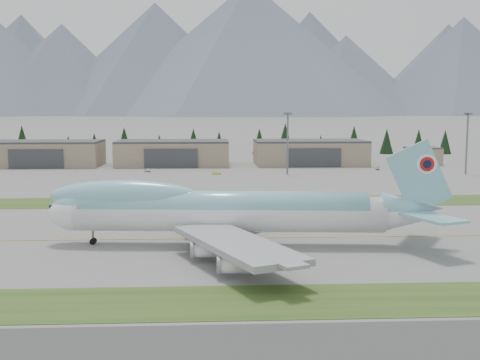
{
  "coord_description": "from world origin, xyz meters",
  "views": [
    {
      "loc": [
        0.8,
        -111.96,
        24.45
      ],
      "look_at": [
        7.91,
        26.38,
        8.0
      ],
      "focal_mm": 45.0,
      "sensor_mm": 36.0,
      "label": 1
    }
  ],
  "objects": [
    {
      "name": "ground",
      "position": [
        0.0,
        0.0,
        0.0
      ],
      "size": [
        7000.0,
        7000.0,
        0.0
      ],
      "primitive_type": "plane",
      "color": "slate",
      "rests_on": "ground"
    },
    {
      "name": "grass_strip_near",
      "position": [
        0.0,
        -38.0,
        0.0
      ],
      "size": [
        400.0,
        14.0,
        0.08
      ],
      "primitive_type": "cube",
      "color": "#294C1B",
      "rests_on": "ground"
    },
    {
      "name": "mountain_ridge_rear",
      "position": [
        114.21,
        2900.0,
        243.96
      ],
      "size": [
        4421.2,
        998.98,
        499.49
      ],
      "color": "#4A5563",
      "rests_on": "ground"
    },
    {
      "name": "service_vehicle_c",
      "position": [
        68.65,
        125.83,
        0.0
      ],
      "size": [
        2.66,
        4.34,
        1.17
      ],
      "primitive_type": "imported",
      "rotation": [
        0.0,
        0.0,
        -0.27
      ],
      "color": "#9C9DA1",
      "rests_on": "ground"
    },
    {
      "name": "grass_strip_far",
      "position": [
        0.0,
        45.0,
        0.0
      ],
      "size": [
        400.0,
        18.0,
        0.08
      ],
      "primitive_type": "cube",
      "color": "#294C1B",
      "rests_on": "ground"
    },
    {
      "name": "mountain_ridge_front",
      "position": [
        -3.78,
        2229.2,
        231.21
      ],
      "size": [
        4328.02,
        1279.95,
        511.75
      ],
      "color": "#4A5563",
      "rests_on": "ground"
    },
    {
      "name": "hangar_left",
      "position": [
        -70.0,
        149.9,
        5.39
      ],
      "size": [
        48.0,
        26.6,
        10.8
      ],
      "color": "gray",
      "rests_on": "ground"
    },
    {
      "name": "service_vehicle_a",
      "position": [
        -23.22,
        122.33,
        0.0
      ],
      "size": [
        2.97,
        3.96,
        1.26
      ],
      "primitive_type": "imported",
      "rotation": [
        0.0,
        0.0,
        0.46
      ],
      "color": "silver",
      "rests_on": "ground"
    },
    {
      "name": "service_vehicle_b",
      "position": [
        3.48,
        112.16,
        0.0
      ],
      "size": [
        3.87,
        1.92,
        1.22
      ],
      "primitive_type": "imported",
      "rotation": [
        0.0,
        0.0,
        1.4
      ],
      "color": "#D7E83A",
      "rests_on": "ground"
    },
    {
      "name": "conifer_belt",
      "position": [
        -7.62,
        211.72,
        7.29
      ],
      "size": [
        265.83,
        14.97,
        16.99
      ],
      "color": "black",
      "rests_on": "ground"
    },
    {
      "name": "hangar_right",
      "position": [
        45.0,
        149.9,
        5.39
      ],
      "size": [
        48.0,
        26.6,
        10.8
      ],
      "color": "gray",
      "rests_on": "ground"
    },
    {
      "name": "floodlight_masts",
      "position": [
        -14.78,
        108.7,
        16.1
      ],
      "size": [
        198.15,
        7.18,
        24.63
      ],
      "color": "slate",
      "rests_on": "ground"
    },
    {
      "name": "hangar_center",
      "position": [
        -15.0,
        149.9,
        5.39
      ],
      "size": [
        48.0,
        26.6,
        10.8
      ],
      "color": "gray",
      "rests_on": "ground"
    },
    {
      "name": "control_shed",
      "position": [
        95.0,
        148.0,
        3.8
      ],
      "size": [
        14.0,
        12.0,
        7.6
      ],
      "color": "gray",
      "rests_on": "ground"
    },
    {
      "name": "taxiway_line_main",
      "position": [
        0.0,
        0.0,
        0.0
      ],
      "size": [
        400.0,
        0.4,
        0.02
      ],
      "primitive_type": "cube",
      "color": "orange",
      "rests_on": "ground"
    },
    {
      "name": "boeing_747_freighter",
      "position": [
        3.52,
        -5.72,
        6.35
      ],
      "size": [
        73.21,
        62.96,
        19.27
      ],
      "rotation": [
        0.0,
        0.0,
        -0.09
      ],
      "color": "white",
      "rests_on": "ground"
    }
  ]
}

